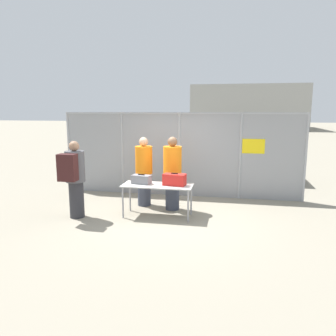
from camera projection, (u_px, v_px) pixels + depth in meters
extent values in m
plane|color=gray|center=(165.00, 217.00, 7.63)|extent=(120.00, 120.00, 0.00)
cylinder|color=#9EA0A5|center=(69.00, 152.00, 10.00)|extent=(0.07, 0.07, 2.40)
cylinder|color=#9EA0A5|center=(122.00, 153.00, 9.68)|extent=(0.07, 0.07, 2.40)
cylinder|color=#9EA0A5|center=(179.00, 155.00, 9.35)|extent=(0.07, 0.07, 2.40)
cylinder|color=#9EA0A5|center=(240.00, 156.00, 9.03)|extent=(0.07, 0.07, 2.40)
cylinder|color=#9EA0A5|center=(306.00, 158.00, 8.71)|extent=(0.07, 0.07, 2.40)
cube|color=gray|center=(179.00, 155.00, 9.35)|extent=(6.82, 0.01, 2.40)
cube|color=#9EA0A5|center=(179.00, 113.00, 9.15)|extent=(6.82, 0.04, 0.04)
cube|color=yellow|center=(253.00, 146.00, 8.91)|extent=(0.60, 0.01, 0.40)
cube|color=#B2B2AD|center=(157.00, 185.00, 7.56)|extent=(1.63, 0.67, 0.02)
cylinder|color=#99999E|center=(123.00, 203.00, 7.50)|extent=(0.04, 0.04, 0.73)
cylinder|color=#99999E|center=(188.00, 206.00, 7.22)|extent=(0.04, 0.04, 0.73)
cylinder|color=#99999E|center=(130.00, 196.00, 8.03)|extent=(0.04, 0.04, 0.73)
cylinder|color=#99999E|center=(191.00, 200.00, 7.75)|extent=(0.04, 0.04, 0.73)
cube|color=slate|center=(141.00, 179.00, 7.66)|extent=(0.47, 0.30, 0.20)
cube|color=black|center=(141.00, 175.00, 7.64)|extent=(0.16, 0.05, 0.02)
cube|color=red|center=(174.00, 180.00, 7.49)|extent=(0.54, 0.32, 0.26)
cube|color=black|center=(174.00, 173.00, 7.46)|extent=(0.16, 0.05, 0.02)
cylinder|color=#2D2D33|center=(77.00, 199.00, 7.56)|extent=(0.33, 0.33, 0.84)
cylinder|color=#4C4C51|center=(75.00, 166.00, 7.43)|extent=(0.44, 0.44, 0.70)
sphere|color=#A57A5B|center=(74.00, 146.00, 7.34)|extent=(0.23, 0.23, 0.23)
cube|color=#381919|center=(68.00, 168.00, 7.09)|extent=(0.40, 0.24, 0.59)
cylinder|color=#383D4C|center=(172.00, 193.00, 8.14)|extent=(0.34, 0.34, 0.87)
cylinder|color=orange|center=(172.00, 161.00, 8.00)|extent=(0.45, 0.45, 0.72)
sphere|color=brown|center=(172.00, 142.00, 7.92)|extent=(0.23, 0.23, 0.23)
cylinder|color=#383D4C|center=(144.00, 189.00, 8.51)|extent=(0.33, 0.33, 0.85)
cylinder|color=orange|center=(144.00, 160.00, 8.37)|extent=(0.44, 0.44, 0.70)
sphere|color=tan|center=(144.00, 142.00, 8.29)|extent=(0.23, 0.23, 0.23)
cube|color=#B2B2B7|center=(263.00, 169.00, 11.40)|extent=(2.42, 1.51, 0.54)
sphere|color=black|center=(251.00, 176.00, 10.71)|extent=(0.64, 0.64, 0.64)
sphere|color=black|center=(249.00, 168.00, 12.29)|extent=(0.64, 0.64, 0.64)
cylinder|color=#59595B|center=(215.00, 173.00, 11.75)|extent=(0.85, 0.06, 0.06)
cube|color=#999993|center=(247.00, 108.00, 43.43)|extent=(13.75, 11.30, 5.40)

